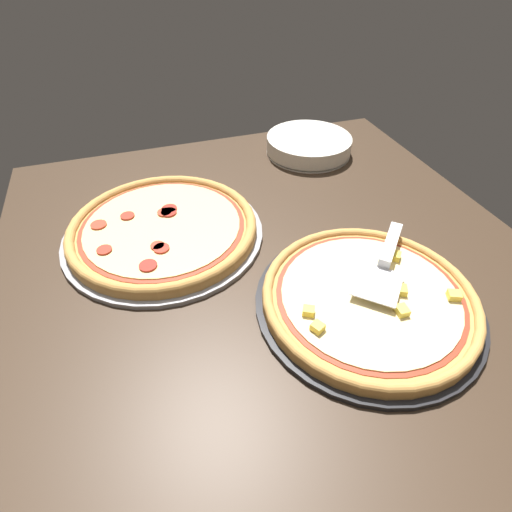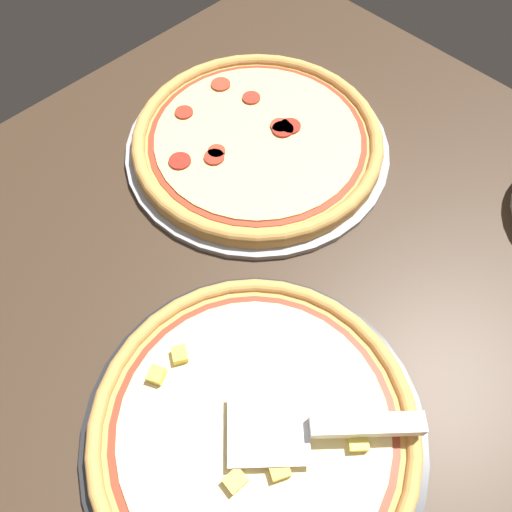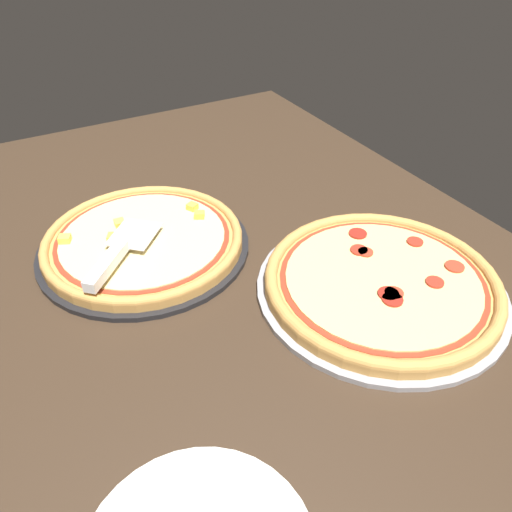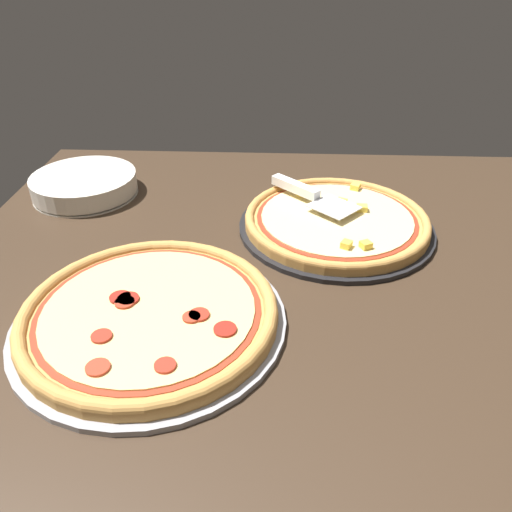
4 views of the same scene
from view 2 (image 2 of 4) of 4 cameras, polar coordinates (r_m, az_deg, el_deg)
ground_plane at (r=67.53cm, az=-4.42°, el=-9.61°), size 138.91×108.74×3.60cm
pizza_pan_front at (r=61.63cm, az=-0.22°, el=-19.33°), size 40.18×40.18×1.00cm
pizza_front at (r=59.86cm, az=-0.23°, el=-18.98°), size 37.77×37.77×3.29cm
pizza_pan_back at (r=83.28cm, az=0.16°, el=12.34°), size 42.68×42.68×1.00cm
pizza_back at (r=81.98cm, az=0.15°, el=13.23°), size 40.12×40.12×2.71cm
serving_spatula at (r=57.83cm, az=10.01°, el=-18.60°), size 18.96×18.15×2.00cm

